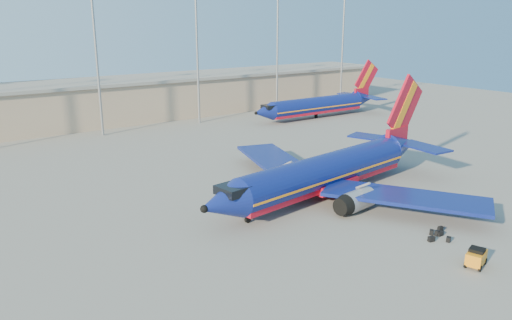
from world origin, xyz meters
name	(u,v)px	position (x,y,z in m)	size (l,w,h in m)	color
ground	(282,201)	(0.00, 0.00, 0.00)	(220.00, 220.00, 0.00)	slate
terminal_building	(151,97)	(10.00, 58.00, 4.32)	(122.00, 16.00, 8.50)	gray
light_mast_row	(149,35)	(5.00, 46.00, 17.55)	(101.60, 1.60, 28.65)	gray
aircraft_main	(330,171)	(6.18, -1.25, 2.81)	(38.78, 37.09, 13.16)	navy
aircraft_second	(319,105)	(38.79, 36.00, 2.68)	(34.42, 13.42, 11.66)	navy
baggage_tug	(476,257)	(3.58, -21.87, 0.84)	(2.54, 1.95, 1.61)	orange
luggage_pile	(438,234)	(6.10, -16.43, 0.25)	(3.35, 2.51, 0.53)	black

